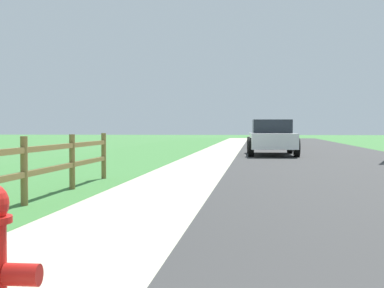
{
  "coord_description": "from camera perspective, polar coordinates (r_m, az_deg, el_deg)",
  "views": [
    {
      "loc": [
        0.8,
        -1.02,
        1.2
      ],
      "look_at": [
        -0.53,
        10.76,
        0.84
      ],
      "focal_mm": 53.14,
      "sensor_mm": 36.0,
      "label": 1
    }
  ],
  "objects": [
    {
      "name": "ground_plane",
      "position": [
        26.06,
        4.67,
        -0.93
      ],
      "size": [
        120.0,
        120.0,
        0.0
      ],
      "primitive_type": "plane",
      "color": "#3C7738"
    },
    {
      "name": "curb_concrete",
      "position": [
        28.31,
        -1.29,
        -0.7
      ],
      "size": [
        6.0,
        66.0,
        0.01
      ],
      "primitive_type": "cube",
      "color": "#B9B79A",
      "rests_on": "ground"
    },
    {
      "name": "grass_verge",
      "position": [
        28.55,
        -4.28,
        -0.68
      ],
      "size": [
        5.0,
        66.0,
        0.0
      ],
      "primitive_type": "cube",
      "color": "#3C7738",
      "rests_on": "ground"
    },
    {
      "name": "road_asphalt",
      "position": [
        28.18,
        11.92,
        -0.75
      ],
      "size": [
        7.0,
        66.0,
        0.01
      ],
      "primitive_type": "cube",
      "color": "#2F2F2F",
      "rests_on": "ground"
    },
    {
      "name": "parked_car_black",
      "position": [
        52.22,
        7.15,
        1.22
      ],
      "size": [
        2.07,
        4.31,
        1.49
      ],
      "color": "black",
      "rests_on": "ground"
    },
    {
      "name": "parked_car_red",
      "position": [
        34.08,
        8.11,
        0.86
      ],
      "size": [
        2.06,
        4.93,
        1.4
      ],
      "color": "maroon",
      "rests_on": "ground"
    },
    {
      "name": "parked_suv_white",
      "position": [
        24.57,
        7.99,
        0.71
      ],
      "size": [
        2.16,
        4.97,
        1.51
      ],
      "color": "white",
      "rests_on": "ground"
    },
    {
      "name": "parked_car_silver",
      "position": [
        44.51,
        7.65,
        1.14
      ],
      "size": [
        2.03,
        5.02,
        1.5
      ],
      "color": "#B7BABF",
      "rests_on": "ground"
    }
  ]
}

